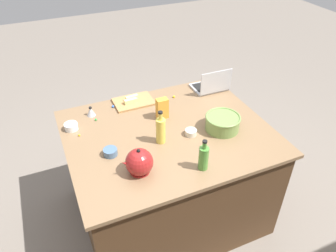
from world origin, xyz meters
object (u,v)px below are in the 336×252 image
Objects in this scene: mixing_bowl_large at (223,122)px; kitchen_timer at (91,112)px; candy_bag at (162,108)px; butter_stick_left at (132,98)px; cutting_board at (134,102)px; laptop at (211,85)px; ramekin_medium at (110,152)px; ramekin_small at (191,132)px; bottle_olive at (204,157)px; bottle_oil at (161,130)px; butter_stick_right at (131,101)px; kettle at (139,162)px; ramekin_wide at (71,127)px.

mixing_bowl_large reaches higher than kitchen_timer.
butter_stick_left is at bearing -66.00° from candy_bag.
cutting_board is 0.38m from kitchen_timer.
candy_bag is (0.58, 0.23, 0.04)m from laptop.
candy_bag is at bearing -151.14° from ramekin_medium.
butter_stick_left is 0.65× the size of candy_bag.
cutting_board is at bearing -67.49° from ramekin_small.
cutting_board is (0.72, -0.07, -0.04)m from laptop.
ramekin_medium is (0.35, 0.60, -0.01)m from butter_stick_left.
bottle_olive is 2.95× the size of kitchen_timer.
laptop is at bearing -144.00° from bottle_oil.
bottle_oil is 0.66m from kitchen_timer.
laptop reaches higher than ramekin_medium.
laptop is 2.85× the size of butter_stick_right.
kettle is at bearing 75.86° from butter_stick_right.
bottle_olive reaches higher than laptop.
kitchen_timer is (-0.18, -0.13, 0.01)m from ramekin_wide.
ramekin_medium reaches higher than cutting_board.
kitchen_timer reaches higher than butter_stick_right.
laptop is 1.19m from ramekin_medium.
laptop reaches higher than ramekin_wide.
ramekin_small is at bearing 112.21° from butter_stick_left.
kettle is (0.39, -0.13, -0.01)m from bottle_olive.
kitchen_timer is (0.62, -0.55, 0.01)m from ramekin_small.
butter_stick_right is at bearing 35.73° from cutting_board.
bottle_oil is 0.79× the size of cutting_board.
ramekin_small is 0.90× the size of ramekin_medium.
laptop is 1.20m from kettle.
kettle is 2.22× the size of ramekin_medium.
ramekin_medium is at bearing -61.08° from kettle.
butter_stick_right is 0.64m from ramekin_small.
bottle_oil is at bearing -5.08° from mixing_bowl_large.
bottle_olive reaches higher than butter_stick_left.
kettle is (0.73, 0.19, 0.02)m from mixing_bowl_large.
butter_stick_left and butter_stick_right have the same top height.
ramekin_medium is at bearing 28.86° from candy_bag.
kettle is at bearing 74.17° from cutting_board.
butter_stick_left is (0.02, -0.60, -0.07)m from bottle_oil.
ramekin_small is 0.32m from candy_bag.
ramekin_small is at bearing 138.51° from kitchen_timer.
bottle_olive is (0.34, 0.32, 0.03)m from mixing_bowl_large.
kettle is 0.85m from cutting_board.
kitchen_timer is at bearing 10.67° from butter_stick_left.
mixing_bowl_large is at bearing 128.43° from cutting_board.
ramekin_small is (-0.25, 0.60, 0.01)m from cutting_board.
laptop is at bearing 174.33° from cutting_board.
kettle is 2.46× the size of ramekin_small.
bottle_olive is 0.88× the size of bottle_oil.
candy_bag is (-0.51, 0.26, 0.05)m from kitchen_timer.
bottle_oil is 0.70m from ramekin_wide.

